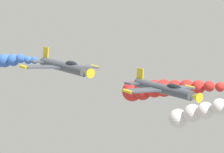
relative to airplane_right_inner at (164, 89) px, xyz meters
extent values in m
sphere|color=white|center=(-17.86, -7.80, -6.11)|extent=(2.44, 2.44, 2.44)
sphere|color=white|center=(-17.32, -10.02, -7.07)|extent=(2.63, 2.63, 2.63)
sphere|color=white|center=(-16.86, -12.24, -7.89)|extent=(2.87, 2.87, 2.87)
sphere|color=white|center=(-15.99, -14.46, -9.04)|extent=(3.04, 3.04, 3.04)
sphere|color=red|center=(-10.40, -1.15, -1.19)|extent=(1.24, 1.24, 1.24)
sphere|color=red|center=(-10.36, -2.91, -1.38)|extent=(1.41, 1.41, 1.41)
sphere|color=red|center=(-10.21, -4.67, -1.75)|extent=(1.83, 1.83, 1.83)
sphere|color=red|center=(-9.83, -6.43, -2.01)|extent=(2.03, 2.03, 2.03)
sphere|color=red|center=(-9.36, -8.18, -2.27)|extent=(2.03, 2.03, 2.03)
sphere|color=red|center=(-8.93, -9.94, -2.61)|extent=(2.45, 2.45, 2.45)
sphere|color=red|center=(-8.67, -11.70, -2.96)|extent=(2.50, 2.50, 2.50)
sphere|color=red|center=(-7.96, -13.46, -3.52)|extent=(2.61, 2.61, 2.61)
sphere|color=red|center=(-7.46, -15.21, -3.76)|extent=(2.97, 2.97, 2.97)
cylinder|color=#474C56|center=(0.00, -0.18, -0.03)|extent=(1.17, 9.00, 1.17)
cone|color=yellow|center=(0.00, 4.92, -0.03)|extent=(1.11, 1.20, 1.11)
cube|color=#474C56|center=(0.01, -0.58, -0.13)|extent=(9.19, 1.90, 0.79)
cylinder|color=yellow|center=(-4.58, -0.58, -0.44)|extent=(0.38, 1.40, 0.38)
cylinder|color=yellow|center=(4.60, -0.58, 0.18)|extent=(0.38, 1.40, 0.38)
cube|color=#474C56|center=(0.00, -4.18, 0.02)|extent=(3.80, 1.20, 0.43)
cube|color=yellow|center=(-0.06, -4.28, 0.93)|extent=(0.25, 1.10, 1.61)
ellipsoid|color=black|center=(-0.03, 1.62, 0.46)|extent=(0.84, 2.20, 0.75)
cylinder|color=#474C56|center=(8.66, -7.21, 2.39)|extent=(1.20, 9.00, 1.20)
cone|color=yellow|center=(8.66, -2.11, 2.39)|extent=(1.14, 1.20, 1.14)
cube|color=#474C56|center=(8.67, -7.61, 2.29)|extent=(9.18, 1.90, 1.01)
cylinder|color=yellow|center=(4.09, -7.61, 1.87)|extent=(0.39, 1.40, 0.39)
cylinder|color=yellow|center=(13.25, -7.61, 2.71)|extent=(0.39, 1.40, 0.39)
cube|color=#474C56|center=(8.65, -11.21, 2.44)|extent=(3.80, 1.20, 0.52)
cube|color=yellow|center=(8.57, -11.31, 3.35)|extent=(0.28, 1.10, 1.61)
ellipsoid|color=black|center=(8.61, -5.41, 2.88)|extent=(0.86, 2.20, 0.77)
sphere|color=blue|center=(8.75, -13.92, 2.28)|extent=(0.91, 0.91, 0.91)
sphere|color=blue|center=(8.78, -15.63, 2.11)|extent=(1.02, 1.02, 1.02)
sphere|color=blue|center=(8.98, -17.34, 2.16)|extent=(1.23, 1.23, 1.23)
sphere|color=blue|center=(9.23, -19.06, 1.76)|extent=(1.60, 1.60, 1.60)
sphere|color=blue|center=(9.70, -20.77, 1.53)|extent=(1.84, 1.84, 1.84)
camera|label=1|loc=(36.40, 40.91, 11.12)|focal=80.39mm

